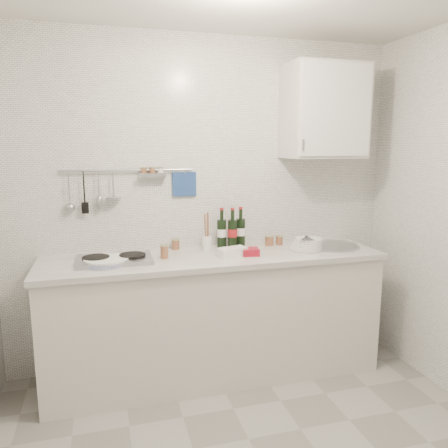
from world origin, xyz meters
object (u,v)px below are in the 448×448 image
(plate_stack_hob, at_px, (105,261))
(plate_stack_sink, at_px, (308,244))
(wine_bottles, at_px, (232,228))
(utensil_crock, at_px, (207,242))
(wall_cabinet, at_px, (325,112))

(plate_stack_hob, bearing_deg, plate_stack_sink, 0.61)
(plate_stack_sink, distance_m, wine_bottles, 0.59)
(wine_bottles, height_order, utensil_crock, wine_bottles)
(wall_cabinet, bearing_deg, utensil_crock, 178.42)
(wine_bottles, bearing_deg, plate_stack_hob, -166.40)
(plate_stack_hob, bearing_deg, utensil_crock, 14.51)
(plate_stack_hob, relative_size, plate_stack_sink, 1.22)
(plate_stack_sink, height_order, wine_bottles, wine_bottles)
(plate_stack_sink, bearing_deg, utensil_crock, 166.73)
(wall_cabinet, distance_m, wine_bottles, 1.13)
(plate_stack_sink, bearing_deg, plate_stack_hob, -179.39)
(plate_stack_sink, xyz_separation_m, utensil_crock, (-0.74, 0.18, 0.03))
(plate_stack_sink, height_order, utensil_crock, utensil_crock)
(wall_cabinet, bearing_deg, plate_stack_sink, -140.06)
(plate_stack_hob, distance_m, plate_stack_sink, 1.48)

